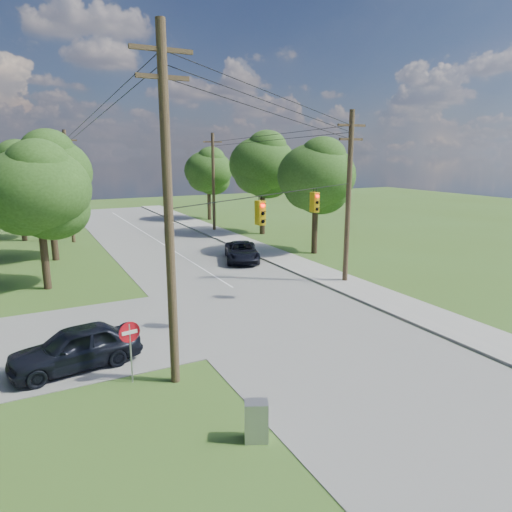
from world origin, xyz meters
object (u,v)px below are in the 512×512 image
pole_sw (168,208)px  pole_ne (349,196)px  pole_north_e (213,182)px  do_not_enter_sign (130,338)px  control_cabinet (256,421)px  car_cross_dark (75,347)px  car_main_north (242,252)px  pole_north_w (69,186)px

pole_sw → pole_ne: 15.51m
pole_north_e → do_not_enter_sign: size_ratio=4.37×
pole_ne → control_cabinet: (-12.50, -12.00, -4.87)m
control_cabinet → car_cross_dark: bearing=144.2°
car_cross_dark → car_main_north: bearing=126.4°
pole_ne → do_not_enter_sign: pole_ne is taller
pole_north_w → car_main_north: pole_north_w is taller
control_cabinet → pole_north_w: bearing=116.9°
pole_ne → car_main_north: size_ratio=2.04×
car_main_north → pole_ne: bearing=-46.5°
pole_ne → pole_north_e: bearing=90.0°
pole_north_w → do_not_enter_sign: bearing=-92.0°
pole_north_e → control_cabinet: bearing=-110.2°
pole_north_w → pole_north_e: bearing=0.0°
car_cross_dark → pole_ne: bearing=98.2°
pole_north_w → car_main_north: (10.50, -13.91, -4.39)m
pole_sw → pole_north_w: 29.62m
pole_north_w → control_cabinet: bearing=-87.6°
pole_north_e → car_cross_dark: size_ratio=2.09×
pole_north_w → pole_ne: bearing=-57.7°
car_main_north → control_cabinet: car_main_north is taller
car_main_north → control_cabinet: bearing=-93.7°
car_main_north → do_not_enter_sign: do_not_enter_sign is taller
pole_ne → pole_north_e: size_ratio=1.05×
pole_north_w → car_main_north: size_ratio=1.95×
pole_ne → pole_north_e: pole_ne is taller
pole_north_e → car_main_north: 14.97m
pole_ne → pole_north_w: bearing=122.3°
pole_north_w → pole_sw: bearing=-89.2°
pole_north_e → do_not_enter_sign: 32.79m
pole_sw → pole_north_e: (13.50, 29.60, -1.10)m
car_cross_dark → control_cabinet: bearing=21.3°
pole_ne → pole_north_e: 22.00m
pole_north_w → do_not_enter_sign: size_ratio=4.37×
car_cross_dark → control_cabinet: car_cross_dark is taller
pole_sw → car_cross_dark: size_ratio=2.51×
pole_ne → car_cross_dark: 17.85m
pole_north_e → car_cross_dark: pole_north_e is taller
car_cross_dark → car_main_north: size_ratio=0.93×
pole_north_e → control_cabinet: 36.51m
car_cross_dark → car_main_north: 18.48m
do_not_enter_sign → car_cross_dark: bearing=118.8°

